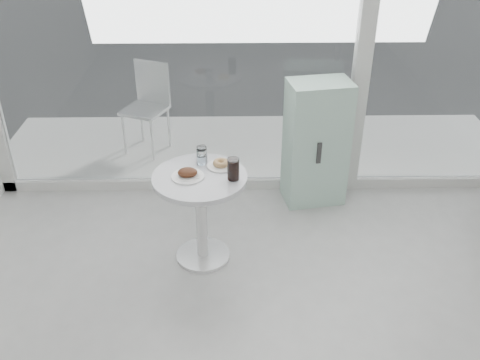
{
  "coord_description": "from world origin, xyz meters",
  "views": [
    {
      "loc": [
        -0.25,
        -1.55,
        2.8
      ],
      "look_at": [
        -0.2,
        1.7,
        0.85
      ],
      "focal_mm": 40.0,
      "sensor_mm": 36.0,
      "label": 1
    }
  ],
  "objects_px": {
    "main_table": "(201,200)",
    "plate_donut": "(221,164)",
    "patio_chair": "(148,101)",
    "water_tumbler_b": "(202,156)",
    "cola_glass": "(233,169)",
    "plate_fritter": "(188,174)",
    "water_tumbler_a": "(201,158)",
    "mint_cabinet": "(316,143)"
  },
  "relations": [
    {
      "from": "mint_cabinet",
      "to": "patio_chair",
      "type": "height_order",
      "value": "mint_cabinet"
    },
    {
      "from": "main_table",
      "to": "water_tumbler_a",
      "type": "bearing_deg",
      "value": 87.6
    },
    {
      "from": "main_table",
      "to": "water_tumbler_b",
      "type": "xyz_separation_m",
      "value": [
        0.01,
        0.21,
        0.28
      ]
    },
    {
      "from": "water_tumbler_b",
      "to": "main_table",
      "type": "bearing_deg",
      "value": -92.67
    },
    {
      "from": "main_table",
      "to": "plate_donut",
      "type": "relative_size",
      "value": 3.56
    },
    {
      "from": "main_table",
      "to": "patio_chair",
      "type": "relative_size",
      "value": 0.81
    },
    {
      "from": "plate_fritter",
      "to": "water_tumbler_a",
      "type": "relative_size",
      "value": 1.99
    },
    {
      "from": "plate_donut",
      "to": "patio_chair",
      "type": "bearing_deg",
      "value": 114.89
    },
    {
      "from": "plate_fritter",
      "to": "water_tumbler_b",
      "type": "distance_m",
      "value": 0.25
    },
    {
      "from": "main_table",
      "to": "mint_cabinet",
      "type": "xyz_separation_m",
      "value": [
        1.01,
        0.88,
        0.04
      ]
    },
    {
      "from": "cola_glass",
      "to": "patio_chair",
      "type": "bearing_deg",
      "value": 115.02
    },
    {
      "from": "main_table",
      "to": "water_tumbler_b",
      "type": "distance_m",
      "value": 0.35
    },
    {
      "from": "patio_chair",
      "to": "main_table",
      "type": "bearing_deg",
      "value": -46.9
    },
    {
      "from": "water_tumbler_a",
      "to": "patio_chair",
      "type": "bearing_deg",
      "value": 111.17
    },
    {
      "from": "water_tumbler_a",
      "to": "cola_glass",
      "type": "relative_size",
      "value": 0.72
    },
    {
      "from": "main_table",
      "to": "plate_fritter",
      "type": "bearing_deg",
      "value": -170.15
    },
    {
      "from": "main_table",
      "to": "mint_cabinet",
      "type": "bearing_deg",
      "value": 41.05
    },
    {
      "from": "main_table",
      "to": "plate_fritter",
      "type": "relative_size",
      "value": 3.14
    },
    {
      "from": "plate_donut",
      "to": "water_tumbler_a",
      "type": "xyz_separation_m",
      "value": [
        -0.15,
        0.05,
        0.03
      ]
    },
    {
      "from": "water_tumbler_a",
      "to": "water_tumbler_b",
      "type": "relative_size",
      "value": 0.92
    },
    {
      "from": "cola_glass",
      "to": "main_table",
      "type": "bearing_deg",
      "value": 168.59
    },
    {
      "from": "plate_fritter",
      "to": "water_tumbler_b",
      "type": "xyz_separation_m",
      "value": [
        0.09,
        0.23,
        0.03
      ]
    },
    {
      "from": "patio_chair",
      "to": "plate_donut",
      "type": "bearing_deg",
      "value": -41.05
    },
    {
      "from": "water_tumbler_a",
      "to": "cola_glass",
      "type": "xyz_separation_m",
      "value": [
        0.25,
        -0.24,
        0.03
      ]
    },
    {
      "from": "water_tumbler_b",
      "to": "water_tumbler_a",
      "type": "bearing_deg",
      "value": -94.59
    },
    {
      "from": "cola_glass",
      "to": "water_tumbler_b",
      "type": "bearing_deg",
      "value": 132.9
    },
    {
      "from": "plate_donut",
      "to": "cola_glass",
      "type": "relative_size",
      "value": 1.27
    },
    {
      "from": "plate_fritter",
      "to": "water_tumbler_b",
      "type": "height_order",
      "value": "water_tumbler_b"
    },
    {
      "from": "patio_chair",
      "to": "plate_donut",
      "type": "height_order",
      "value": "patio_chair"
    },
    {
      "from": "water_tumbler_b",
      "to": "cola_glass",
      "type": "distance_m",
      "value": 0.36
    },
    {
      "from": "plate_fritter",
      "to": "water_tumbler_b",
      "type": "relative_size",
      "value": 1.83
    },
    {
      "from": "main_table",
      "to": "plate_donut",
      "type": "bearing_deg",
      "value": 41.14
    },
    {
      "from": "mint_cabinet",
      "to": "patio_chair",
      "type": "xyz_separation_m",
      "value": [
        -1.66,
        1.01,
        0.0
      ]
    },
    {
      "from": "patio_chair",
      "to": "plate_donut",
      "type": "xyz_separation_m",
      "value": [
        0.81,
        -1.75,
        0.2
      ]
    },
    {
      "from": "main_table",
      "to": "patio_chair",
      "type": "height_order",
      "value": "patio_chair"
    },
    {
      "from": "mint_cabinet",
      "to": "water_tumbler_a",
      "type": "xyz_separation_m",
      "value": [
        -1.0,
        -0.69,
        0.24
      ]
    },
    {
      "from": "mint_cabinet",
      "to": "plate_fritter",
      "type": "xyz_separation_m",
      "value": [
        -1.09,
        -0.89,
        0.21
      ]
    },
    {
      "from": "main_table",
      "to": "water_tumbler_a",
      "type": "xyz_separation_m",
      "value": [
        0.01,
        0.19,
        0.27
      ]
    },
    {
      "from": "main_table",
      "to": "water_tumbler_a",
      "type": "distance_m",
      "value": 0.33
    },
    {
      "from": "patio_chair",
      "to": "plate_fritter",
      "type": "xyz_separation_m",
      "value": [
        0.57,
        -1.9,
        0.21
      ]
    },
    {
      "from": "plate_donut",
      "to": "cola_glass",
      "type": "bearing_deg",
      "value": -63.86
    },
    {
      "from": "plate_donut",
      "to": "water_tumbler_a",
      "type": "bearing_deg",
      "value": 163.12
    }
  ]
}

